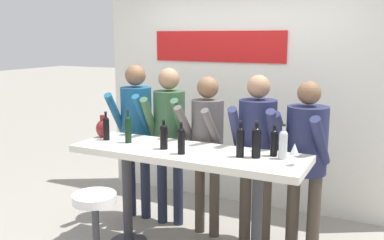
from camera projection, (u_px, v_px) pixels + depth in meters
The scene contains 18 objects.
back_wall at pixel (246, 89), 5.02m from camera, with size 3.68×0.12×2.76m.
tasting_table at pixel (187, 168), 3.74m from camera, with size 2.08×0.65×1.02m.
bar_stool at pixel (96, 224), 3.44m from camera, with size 0.37×0.37×0.76m.
person_far_left at pixel (136, 124), 4.61m from camera, with size 0.43×0.55×1.70m.
person_left at pixel (169, 129), 4.43m from camera, with size 0.45×0.56×1.68m.
person_center_left at pixel (207, 138), 4.19m from camera, with size 0.42×0.53×1.61m.
person_center at pixel (257, 142), 4.01m from camera, with size 0.46×0.55×1.64m.
person_center_right at pixel (306, 150), 3.84m from camera, with size 0.50×0.59×1.61m.
wine_bottle_0 at pixel (283, 143), 3.42m from camera, with size 0.07×0.07×0.29m.
wine_bottle_1 at pixel (256, 141), 3.46m from camera, with size 0.07×0.07×0.30m.
wine_bottle_2 at pixel (164, 135), 3.73m from camera, with size 0.07×0.07×0.26m.
wine_bottle_3 at pixel (128, 128), 3.95m from camera, with size 0.06×0.06×0.31m.
wine_bottle_4 at pixel (240, 141), 3.48m from camera, with size 0.07×0.07×0.30m.
wine_bottle_5 at pixel (274, 142), 3.51m from camera, with size 0.06×0.06×0.27m.
wine_bottle_6 at pixel (181, 139), 3.57m from camera, with size 0.06×0.06×0.27m.
wine_bottle_7 at pixel (106, 127), 4.06m from camera, with size 0.06×0.06×0.27m.
wine_glass_0 at pixel (295, 150), 3.24m from camera, with size 0.07×0.07×0.18m.
decorative_vase at pixel (103, 128), 4.18m from camera, with size 0.13×0.13×0.22m.
Camera 1 is at (1.62, -3.21, 1.98)m, focal length 40.00 mm.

